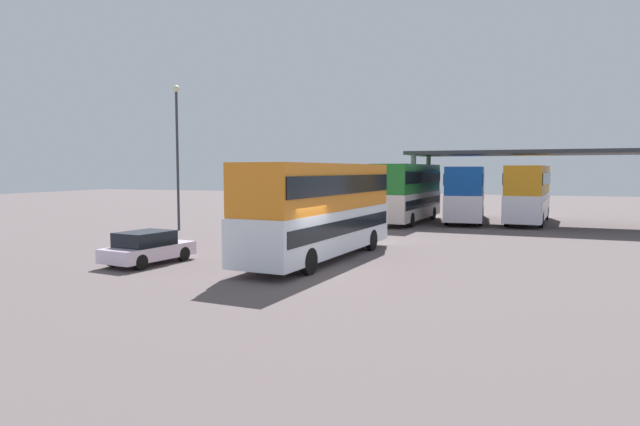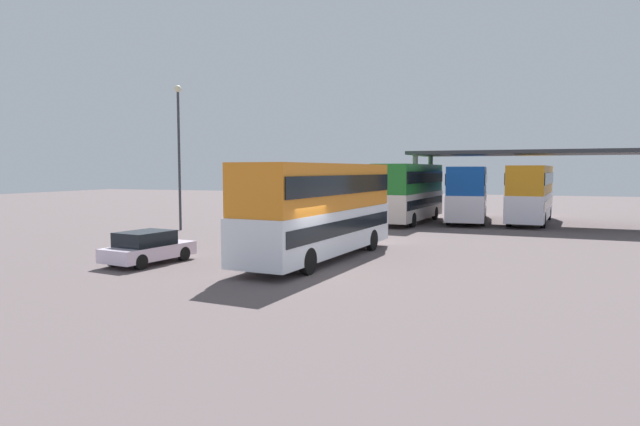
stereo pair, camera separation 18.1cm
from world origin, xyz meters
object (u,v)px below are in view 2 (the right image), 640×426
(parked_hatchback, at_px, (148,247))
(double_decker_mid_row, at_px, (468,191))
(double_decker_near_canopy, at_px, (409,191))
(lamppost_tall, at_px, (179,142))
(double_decker_far_right, at_px, (531,192))
(double_decker_main, at_px, (320,207))

(parked_hatchback, xyz_separation_m, double_decker_mid_row, (10.68, 23.77, 1.56))
(double_decker_near_canopy, bearing_deg, lamppost_tall, 133.37)
(double_decker_near_canopy, bearing_deg, double_decker_mid_row, -50.44)
(double_decker_far_right, bearing_deg, double_decker_near_canopy, 114.28)
(parked_hatchback, relative_size, double_decker_mid_row, 0.37)
(double_decker_far_right, xyz_separation_m, lamppost_tall, (-21.14, -12.79, 3.37))
(double_decker_near_canopy, bearing_deg, double_decker_far_right, -65.96)
(double_decker_mid_row, distance_m, double_decker_far_right, 4.40)
(parked_hatchback, xyz_separation_m, double_decker_near_canopy, (6.75, 21.11, 1.66))
(double_decker_main, bearing_deg, double_decker_mid_row, -6.67)
(double_decker_near_canopy, xyz_separation_m, double_decker_far_right, (8.33, 2.80, -0.06))
(double_decker_mid_row, relative_size, double_decker_far_right, 1.01)
(lamppost_tall, bearing_deg, double_decker_mid_row, 37.07)
(double_decker_near_canopy, relative_size, double_decker_far_right, 0.95)
(double_decker_main, distance_m, double_decker_far_right, 22.21)
(parked_hatchback, relative_size, double_decker_near_canopy, 0.39)
(parked_hatchback, relative_size, lamppost_tall, 0.44)
(parked_hatchback, xyz_separation_m, double_decker_far_right, (15.08, 23.91, 1.60))
(double_decker_main, height_order, double_decker_near_canopy, double_decker_near_canopy)
(double_decker_mid_row, height_order, lamppost_tall, lamppost_tall)
(double_decker_main, bearing_deg, double_decker_far_right, -17.75)
(double_decker_near_canopy, height_order, double_decker_far_right, double_decker_near_canopy)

